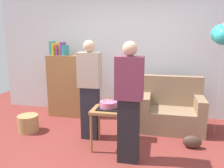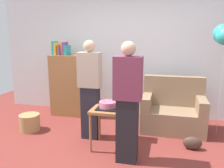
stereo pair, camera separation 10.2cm
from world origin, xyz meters
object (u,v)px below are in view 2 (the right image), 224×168
bookshelf (70,84)px  wicker_basket (30,122)px  side_table (108,115)px  birthday_cake (108,105)px  couch (173,112)px  handbag (192,143)px  person_blowing_candles (90,90)px  person_holding_cake (128,103)px

bookshelf → wicker_basket: bearing=-110.2°
side_table → birthday_cake: size_ratio=1.96×
couch → bookshelf: (-2.16, 0.30, 0.34)m
birthday_cake → wicker_basket: size_ratio=0.89×
couch → birthday_cake: (-0.97, -0.96, 0.34)m
handbag → birthday_cake: bearing=-169.0°
couch → birthday_cake: bearing=-135.2°
couch → side_table: size_ratio=1.75×
couch → person_blowing_candles: bearing=-152.8°
side_table → birthday_cake: (0.00, -0.00, 0.15)m
bookshelf → handbag: bookshelf is taller
side_table → person_blowing_candles: size_ratio=0.39×
couch → person_blowing_candles: person_blowing_candles is taller
birthday_cake → couch: bearing=44.8°
person_blowing_candles → couch: bearing=37.2°
bookshelf → side_table: (1.19, -1.26, -0.15)m
birthday_cake → person_holding_cake: (0.35, -0.31, 0.15)m
couch → wicker_basket: bearing=-164.8°
bookshelf → birthday_cake: (1.19, -1.26, -0.00)m
handbag → bookshelf: bearing=157.5°
side_table → person_blowing_candles: person_blowing_candles is taller
couch → side_table: (-0.97, -0.96, 0.19)m
bookshelf → person_blowing_candles: 1.29m
couch → person_blowing_candles: size_ratio=0.67×
person_holding_cake → couch: bearing=-126.3°
side_table → birthday_cake: bearing=-29.0°
couch → person_holding_cake: person_holding_cake is taller
side_table → wicker_basket: 1.62m
bookshelf → wicker_basket: bookshelf is taller
side_table → birthday_cake: 0.15m
person_blowing_candles → person_holding_cake: bearing=-28.8°
side_table → person_holding_cake: size_ratio=0.39×
birthday_cake → handbag: birthday_cake is taller
bookshelf → wicker_basket: 1.18m
birthday_cake → wicker_basket: bearing=170.0°
bookshelf → side_table: 1.74m
person_blowing_candles → handbag: person_blowing_candles is taller
couch → wicker_basket: size_ratio=3.06×
side_table → bookshelf: bearing=133.4°
person_holding_cake → side_table: bearing=-52.1°
bookshelf → person_holding_cake: 2.21m
couch → bookshelf: bookshelf is taller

